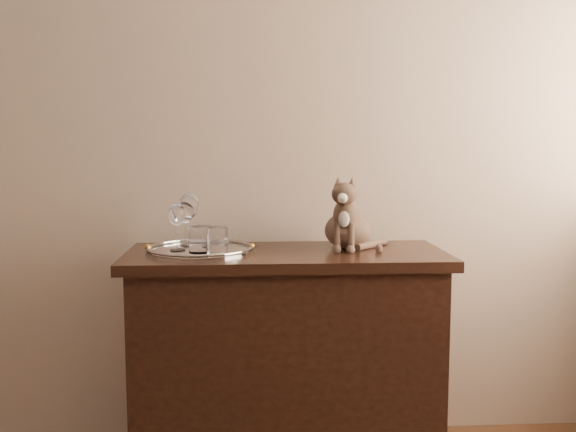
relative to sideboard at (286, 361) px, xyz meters
name	(u,v)px	position (x,y,z in m)	size (l,w,h in m)	color
wall_back	(136,120)	(-0.60, 0.31, 0.93)	(4.00, 0.10, 2.70)	tan
sideboard	(286,361)	(0.00, 0.00, 0.00)	(1.20, 0.50, 0.85)	black
tray	(200,250)	(-0.32, 0.03, 0.43)	(0.40, 0.40, 0.01)	silver
wine_glass_a	(185,224)	(-0.39, 0.11, 0.52)	(0.06, 0.06, 0.17)	silver
wine_glass_b	(189,220)	(-0.37, 0.11, 0.54)	(0.08, 0.08, 0.21)	silver
wine_glass_c	(177,227)	(-0.41, 0.00, 0.52)	(0.07, 0.07, 0.18)	white
tumbler_a	(217,240)	(-0.26, -0.06, 0.48)	(0.08, 0.08, 0.09)	white
tumbler_b	(201,240)	(-0.32, -0.05, 0.48)	(0.09, 0.09, 0.10)	white
cat	(348,212)	(0.25, 0.07, 0.57)	(0.28, 0.26, 0.28)	#473B2A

